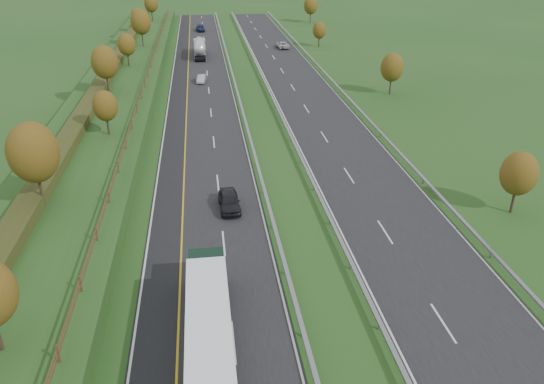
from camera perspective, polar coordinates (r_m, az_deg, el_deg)
The scene contains 19 objects.
ground at distance 74.30m, azimuth -1.24°, elevation 7.79°, with size 400.00×400.00×0.00m, color #224A1A.
near_carriageway at distance 78.65m, azimuth -7.52°, elevation 8.64°, with size 10.50×200.00×0.04m, color black.
far_carriageway at distance 80.31m, azimuth 4.47°, elevation 9.15°, with size 10.50×200.00×0.04m, color black.
hard_shoulder at distance 78.75m, azimuth -10.28°, elevation 8.47°, with size 3.00×200.00×0.04m, color black.
lane_markings at distance 78.76m, azimuth -2.81°, elevation 8.88°, with size 26.75×200.00×0.01m.
embankment_left at distance 79.47m, azimuth -17.07°, elevation 8.63°, with size 12.00×200.00×2.00m, color #224A1A.
hedge_left at distance 79.41m, azimuth -18.66°, elevation 9.57°, with size 2.20×180.00×1.10m, color #2E3917.
fence_left at distance 77.98m, azimuth -13.98°, elevation 10.02°, with size 0.12×189.06×1.20m.
median_barrier_near at distance 78.66m, azimuth -3.34°, elevation 9.27°, with size 0.32×200.00×0.71m.
median_barrier_far at distance 79.18m, azimuth 0.39°, elevation 9.43°, with size 0.32×200.00×0.71m.
outer_barrier_far at distance 81.51m, azimuth 8.53°, elevation 9.64°, with size 0.32×200.00×0.71m.
trees_left at distance 74.83m, azimuth -17.70°, elevation 11.79°, with size 6.64×164.30×7.66m.
trees_far at distance 110.08m, azimuth 8.41°, elevation 15.89°, with size 8.45×118.60×7.12m.
box_lorry at distance 32.32m, azimuth -6.77°, elevation -14.86°, with size 2.58×16.28×4.06m.
road_tanker at distance 114.95m, azimuth -7.79°, elevation 15.15°, with size 2.40×11.22×3.46m.
car_dark_near at distance 49.70m, azimuth -4.63°, elevation -0.97°, with size 1.89×4.71×1.60m, color black.
car_silver_mid at distance 94.30m, azimuth -7.60°, elevation 12.00°, with size 1.34×3.85×1.27m, color #ACABB0.
car_small_far at distance 146.24m, azimuth -7.72°, elevation 17.06°, with size 2.05×5.05×1.46m, color #131E3D.
car_oncoming at distance 122.82m, azimuth 1.14°, elevation 15.55°, with size 2.36×5.12×1.42m, color silver.
Camera 1 is at (0.25, -15.07, 23.47)m, focal length 35.00 mm.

